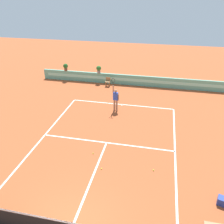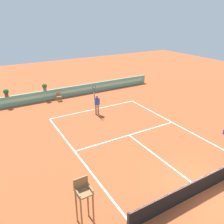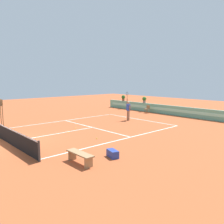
{
  "view_description": "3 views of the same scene",
  "coord_description": "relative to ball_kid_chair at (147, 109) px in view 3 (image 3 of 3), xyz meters",
  "views": [
    {
      "loc": [
        2.86,
        -5.21,
        8.46
      ],
      "look_at": [
        -0.13,
        8.58,
        1.0
      ],
      "focal_mm": 37.81,
      "sensor_mm": 36.0,
      "label": 1
    },
    {
      "loc": [
        -8.17,
        -5.21,
        7.95
      ],
      "look_at": [
        -0.13,
        8.58,
        1.0
      ],
      "focal_mm": 36.54,
      "sensor_mm": 36.0,
      "label": 2
    },
    {
      "loc": [
        14.13,
        -4.32,
        3.76
      ],
      "look_at": [
        -0.13,
        8.58,
        1.0
      ],
      "focal_mm": 36.94,
      "sensor_mm": 36.0,
      "label": 3
    }
  ],
  "objects": [
    {
      "name": "ball_kid_chair",
      "position": [
        0.0,
        0.0,
        0.0
      ],
      "size": [
        0.44,
        0.44,
        0.85
      ],
      "color": "olive",
      "rests_on": "ground"
    },
    {
      "name": "potted_plant_far_left",
      "position": [
        -4.54,
        0.73,
        0.93
      ],
      "size": [
        0.48,
        0.48,
        0.72
      ],
      "color": "brown",
      "rests_on": "back_wall_barrier"
    },
    {
      "name": "gear_bag",
      "position": [
        8.25,
        -12.75,
        -0.3
      ],
      "size": [
        0.77,
        0.54,
        0.36
      ],
      "primitive_type": "cube",
      "rotation": [
        0.0,
        0.0,
        -0.28
      ],
      "color": "navy",
      "rests_on": "ground"
    },
    {
      "name": "tennis_ball_near_baseline",
      "position": [
        2.36,
        -11.65,
        -0.44
      ],
      "size": [
        0.07,
        0.07,
        0.07
      ],
      "primitive_type": "sphere",
      "color": "#CCE033",
      "rests_on": "ground"
    },
    {
      "name": "bench_courtside",
      "position": [
        7.9,
        -14.4,
        -0.1
      ],
      "size": [
        1.6,
        0.44,
        0.51
      ],
      "color": "#99754C",
      "rests_on": "ground"
    },
    {
      "name": "court_lines",
      "position": [
        2.07,
        -8.94,
        -0.47
      ],
      "size": [
        8.32,
        11.94,
        0.01
      ],
      "color": "white",
      "rests_on": "ground"
    },
    {
      "name": "net",
      "position": [
        2.07,
        -15.66,
        0.03
      ],
      "size": [
        8.92,
        0.1,
        1.0
      ],
      "color": "#333333",
      "rests_on": "ground"
    },
    {
      "name": "potted_plant_left",
      "position": [
        -1.08,
        0.73,
        0.93
      ],
      "size": [
        0.48,
        0.48,
        0.72
      ],
      "color": "gray",
      "rests_on": "back_wall_barrier"
    },
    {
      "name": "tennis_ball_mid_court",
      "position": [
        5.04,
        -11.19,
        -0.44
      ],
      "size": [
        0.07,
        0.07,
        0.07
      ],
      "primitive_type": "sphere",
      "color": "#CCE033",
      "rests_on": "ground"
    },
    {
      "name": "back_wall_barrier",
      "position": [
        2.07,
        0.73,
        0.02
      ],
      "size": [
        18.0,
        0.21,
        1.0
      ],
      "color": "#60A88E",
      "rests_on": "ground"
    },
    {
      "name": "tennis_player",
      "position": [
        1.74,
        -4.9,
        0.57
      ],
      "size": [
        0.61,
        0.28,
        2.58
      ],
      "color": "#9E7051",
      "rests_on": "ground"
    },
    {
      "name": "ground_plane",
      "position": [
        2.07,
        -9.66,
        -0.48
      ],
      "size": [
        60.0,
        60.0,
        0.0
      ],
      "primitive_type": "plane",
      "color": "#A84C28"
    },
    {
      "name": "tennis_ball_by_sideline",
      "position": [
        1.57,
        -10.5,
        -0.44
      ],
      "size": [
        0.07,
        0.07,
        0.07
      ],
      "primitive_type": "sphere",
      "color": "#CCE033",
      "rests_on": "ground"
    }
  ]
}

